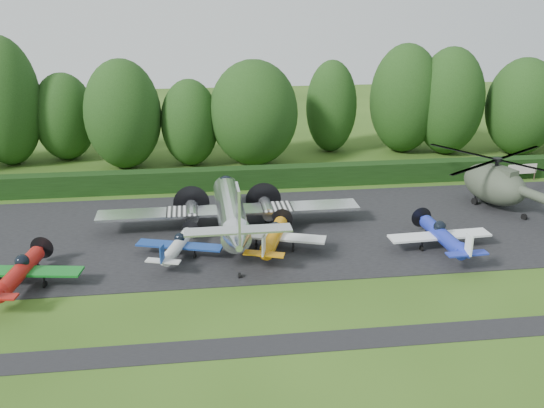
{
  "coord_description": "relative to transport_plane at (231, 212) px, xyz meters",
  "views": [
    {
      "loc": [
        -3.78,
        -34.11,
        18.69
      ],
      "look_at": [
        1.83,
        9.43,
        2.5
      ],
      "focal_mm": 40.0,
      "sensor_mm": 36.0,
      "label": 1
    }
  ],
  "objects": [
    {
      "name": "transport_plane",
      "position": [
        0.0,
        0.0,
        0.0
      ],
      "size": [
        20.81,
        15.96,
        6.67
      ],
      "rotation": [
        0.0,
        0.0,
        -0.01
      ],
      "color": "white",
      "rests_on": "ground"
    },
    {
      "name": "taxiway_verge",
      "position": [
        1.35,
        -15.85,
        -1.86
      ],
      "size": [
        70.0,
        2.0,
        0.0
      ],
      "primitive_type": "cube",
      "color": "black",
      "rests_on": "ground"
    },
    {
      "name": "light_plane_red",
      "position": [
        -14.03,
        -7.42,
        -0.64
      ],
      "size": [
        7.64,
        8.04,
        2.94
      ],
      "rotation": [
        0.0,
        0.0,
        0.15
      ],
      "color": "#A0140E",
      "rests_on": "ground"
    },
    {
      "name": "light_plane_white",
      "position": [
        -4.08,
        -4.05,
        -0.85
      ],
      "size": [
        6.28,
        6.61,
        2.41
      ],
      "rotation": [
        0.0,
        0.0,
        0.3
      ],
      "color": "silver",
      "rests_on": "ground"
    },
    {
      "name": "tree_2",
      "position": [
        34.02,
        19.26,
        3.6
      ],
      "size": [
        7.99,
        7.99,
        10.93
      ],
      "color": "black",
      "rests_on": "ground"
    },
    {
      "name": "light_plane_blue",
      "position": [
        15.14,
        -5.26,
        -0.64
      ],
      "size": [
        7.65,
        8.04,
        2.94
      ],
      "rotation": [
        0.0,
        0.0,
        -0.05
      ],
      "color": "#1C2CAD",
      "rests_on": "ground"
    },
    {
      "name": "apron",
      "position": [
        1.35,
        0.15,
        -1.86
      ],
      "size": [
        70.0,
        18.0,
        0.01
      ],
      "primitive_type": "cube",
      "color": "black",
      "rests_on": "ground"
    },
    {
      "name": "tree_1",
      "position": [
        25.99,
        20.63,
        4.16
      ],
      "size": [
        7.64,
        7.64,
        12.06
      ],
      "color": "black",
      "rests_on": "ground"
    },
    {
      "name": "tree_5",
      "position": [
        21.33,
        22.18,
        4.29
      ],
      "size": [
        7.94,
        7.94,
        12.33
      ],
      "color": "black",
      "rests_on": "ground"
    },
    {
      "name": "helicopter",
      "position": [
        23.21,
        3.17,
        0.51
      ],
      "size": [
        13.7,
        16.04,
        4.41
      ],
      "rotation": [
        0.0,
        0.0,
        -0.31
      ],
      "color": "#3D4636",
      "rests_on": "ground"
    },
    {
      "name": "tree_3",
      "position": [
        -3.01,
        19.72,
        2.74
      ],
      "size": [
        6.11,
        6.11,
        9.22
      ],
      "color": "black",
      "rests_on": "ground"
    },
    {
      "name": "tree_7",
      "position": [
        13.07,
        23.32,
        3.37
      ],
      "size": [
        5.78,
        5.78,
        10.5
      ],
      "color": "black",
      "rests_on": "ground"
    },
    {
      "name": "tree_9",
      "position": [
        -22.17,
        22.27,
        4.96
      ],
      "size": [
        7.41,
        7.41,
        13.66
      ],
      "color": "black",
      "rests_on": "ground"
    },
    {
      "name": "tree_8",
      "position": [
        3.72,
        19.08,
        3.73
      ],
      "size": [
        9.4,
        9.4,
        11.19
      ],
      "color": "black",
      "rests_on": "ground"
    },
    {
      "name": "hedgerow",
      "position": [
        1.35,
        11.15,
        -1.86
      ],
      "size": [
        90.0,
        1.6,
        2.0
      ],
      "primitive_type": "cube",
      "color": "black",
      "rests_on": "ground"
    },
    {
      "name": "tree_10",
      "position": [
        -9.86,
        19.61,
        3.84
      ],
      "size": [
        7.93,
        7.93,
        11.43
      ],
      "color": "black",
      "rests_on": "ground"
    },
    {
      "name": "sign_board",
      "position": [
        29.45,
        9.73,
        -0.69
      ],
      "size": [
        3.07,
        0.11,
        1.72
      ],
      "rotation": [
        0.0,
        0.0,
        -0.05
      ],
      "color": "#3F3326",
      "rests_on": "ground"
    },
    {
      "name": "tree_6",
      "position": [
        -16.58,
        23.68,
        2.91
      ],
      "size": [
        6.63,
        6.63,
        9.57
      ],
      "color": "black",
      "rests_on": "ground"
    },
    {
      "name": "ground",
      "position": [
        1.35,
        -9.85,
        -1.86
      ],
      "size": [
        160.0,
        160.0,
        0.0
      ],
      "primitive_type": "plane",
      "color": "#294814",
      "rests_on": "ground"
    },
    {
      "name": "light_plane_orange",
      "position": [
        2.88,
        -3.75,
        -0.67
      ],
      "size": [
        7.44,
        7.83,
        2.86
      ],
      "rotation": [
        0.0,
        0.0,
        0.32
      ],
      "color": "#C67A0B",
      "rests_on": "ground"
    }
  ]
}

